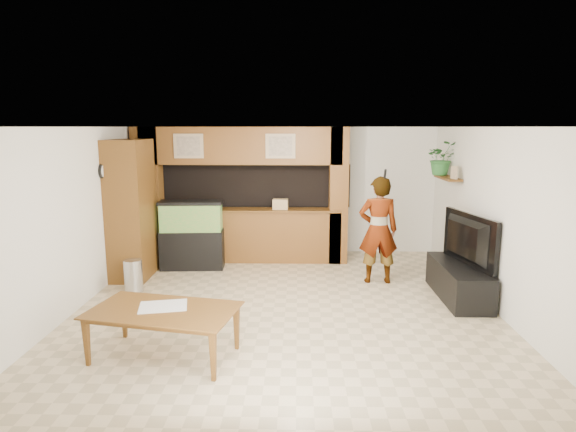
{
  "coord_description": "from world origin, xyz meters",
  "views": [
    {
      "loc": [
        0.18,
        -6.67,
        2.6
      ],
      "look_at": [
        0.02,
        0.6,
        1.25
      ],
      "focal_mm": 30.0,
      "sensor_mm": 36.0,
      "label": 1
    }
  ],
  "objects_px": {
    "aquarium": "(192,236)",
    "dining_table": "(163,334)",
    "person": "(378,230)",
    "television": "(461,240)",
    "pantry_cabinet": "(131,210)"
  },
  "relations": [
    {
      "from": "aquarium",
      "to": "dining_table",
      "type": "distance_m",
      "value": 3.59
    },
    {
      "from": "pantry_cabinet",
      "to": "aquarium",
      "type": "xyz_separation_m",
      "value": [
        0.92,
        0.51,
        -0.57
      ]
    },
    {
      "from": "pantry_cabinet",
      "to": "person",
      "type": "xyz_separation_m",
      "value": [
        4.22,
        -0.23,
        -0.29
      ]
    },
    {
      "from": "aquarium",
      "to": "dining_table",
      "type": "relative_size",
      "value": 0.78
    },
    {
      "from": "pantry_cabinet",
      "to": "television",
      "type": "xyz_separation_m",
      "value": [
        5.35,
        -0.98,
        -0.28
      ]
    },
    {
      "from": "pantry_cabinet",
      "to": "dining_table",
      "type": "height_order",
      "value": "pantry_cabinet"
    },
    {
      "from": "pantry_cabinet",
      "to": "dining_table",
      "type": "xyz_separation_m",
      "value": [
        1.36,
        -3.04,
        -0.91
      ]
    },
    {
      "from": "television",
      "to": "dining_table",
      "type": "distance_m",
      "value": 4.54
    },
    {
      "from": "aquarium",
      "to": "television",
      "type": "bearing_deg",
      "value": -21.69
    },
    {
      "from": "person",
      "to": "dining_table",
      "type": "distance_m",
      "value": 4.06
    },
    {
      "from": "aquarium",
      "to": "dining_table",
      "type": "xyz_separation_m",
      "value": [
        0.44,
        -3.55,
        -0.33
      ]
    },
    {
      "from": "television",
      "to": "dining_table",
      "type": "xyz_separation_m",
      "value": [
        -3.99,
        -2.06,
        -0.63
      ]
    },
    {
      "from": "television",
      "to": "person",
      "type": "height_order",
      "value": "person"
    },
    {
      "from": "pantry_cabinet",
      "to": "dining_table",
      "type": "bearing_deg",
      "value": -65.96
    },
    {
      "from": "pantry_cabinet",
      "to": "television",
      "type": "relative_size",
      "value": 1.75
    }
  ]
}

